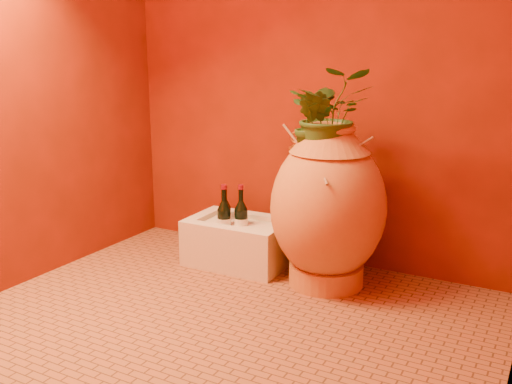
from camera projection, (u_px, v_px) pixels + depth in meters
The scene contains 11 objects.
floor at pixel (228, 319), 2.77m from camera, with size 2.50×2.50×0.00m, color brown.
wall_back at pixel (316, 54), 3.32m from camera, with size 2.50×0.02×2.50m, color #5E1905.
wall_left at pixel (27, 55), 3.05m from camera, with size 0.02×2.00×2.50m, color #5E1905.
amphora at pixel (328, 207), 3.09m from camera, with size 0.71×0.71×0.90m.
stone_basin at pixel (239, 243), 3.47m from camera, with size 0.61×0.42×0.28m.
wine_bottle_a at pixel (225, 217), 3.54m from camera, with size 0.08×0.08×0.31m.
wine_bottle_b at pixel (241, 221), 3.43m from camera, with size 0.08×0.08×0.34m.
wine_bottle_c at pixel (224, 221), 3.42m from camera, with size 0.08×0.08×0.35m.
wall_tap at pixel (295, 145), 3.41m from camera, with size 0.08×0.17×0.18m.
plant_main at pixel (330, 114), 2.97m from camera, with size 0.43×0.37×0.48m, color #264E1C.
plant_side at pixel (313, 126), 2.98m from camera, with size 0.20×0.17×0.37m, color #264E1C.
Camera 1 is at (1.34, -2.16, 1.28)m, focal length 40.00 mm.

